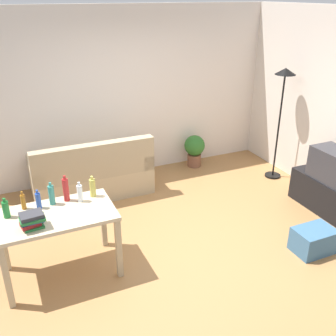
# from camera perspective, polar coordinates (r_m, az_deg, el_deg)

# --- Properties ---
(ground_plane) EXTENTS (5.20, 4.40, 0.02)m
(ground_plane) POSITION_cam_1_polar(r_m,az_deg,el_deg) (4.99, 1.29, -10.37)
(ground_plane) COLOR #9E7042
(wall_rear) EXTENTS (5.20, 0.10, 2.70)m
(wall_rear) POSITION_cam_1_polar(r_m,az_deg,el_deg) (6.33, -7.18, 10.72)
(wall_rear) COLOR silver
(wall_rear) RESTS_ON ground_plane
(couch) EXTENTS (1.75, 0.84, 0.92)m
(couch) POSITION_cam_1_polar(r_m,az_deg,el_deg) (5.96, -11.14, -1.14)
(couch) COLOR tan
(couch) RESTS_ON ground_plane
(tv_stand) EXTENTS (0.44, 1.10, 0.48)m
(tv_stand) POSITION_cam_1_polar(r_m,az_deg,el_deg) (5.90, 22.60, -3.70)
(tv_stand) COLOR black
(tv_stand) RESTS_ON ground_plane
(tv) EXTENTS (0.41, 0.60, 0.44)m
(tv) POSITION_cam_1_polar(r_m,az_deg,el_deg) (5.71, 23.36, 0.38)
(tv) COLOR #2D2D33
(tv) RESTS_ON tv_stand
(torchiere_lamp) EXTENTS (0.32, 0.32, 1.81)m
(torchiere_lamp) POSITION_cam_1_polar(r_m,az_deg,el_deg) (6.32, 16.61, 10.45)
(torchiere_lamp) COLOR black
(torchiere_lamp) RESTS_ON ground_plane
(desk) EXTENTS (1.20, 0.71, 0.76)m
(desk) POSITION_cam_1_polar(r_m,az_deg,el_deg) (4.24, -16.09, -7.75)
(desk) COLOR #C6B28E
(desk) RESTS_ON ground_plane
(potted_plant) EXTENTS (0.36, 0.36, 0.57)m
(potted_plant) POSITION_cam_1_polar(r_m,az_deg,el_deg) (6.82, 3.94, 2.88)
(potted_plant) COLOR brown
(potted_plant) RESTS_ON ground_plane
(storage_box) EXTENTS (0.48, 0.34, 0.30)m
(storage_box) POSITION_cam_1_polar(r_m,az_deg,el_deg) (4.99, 20.74, -9.96)
(storage_box) COLOR #386084
(storage_box) RESTS_ON ground_plane
(bottle_green) EXTENTS (0.07, 0.07, 0.22)m
(bottle_green) POSITION_cam_1_polar(r_m,az_deg,el_deg) (4.24, -22.85, -5.64)
(bottle_green) COLOR #1E722D
(bottle_green) RESTS_ON desk
(bottle_amber) EXTENTS (0.05, 0.05, 0.20)m
(bottle_amber) POSITION_cam_1_polar(r_m,az_deg,el_deg) (4.33, -20.63, -4.67)
(bottle_amber) COLOR #9E6019
(bottle_amber) RESTS_ON desk
(bottle_blue) EXTENTS (0.06, 0.06, 0.22)m
(bottle_blue) POSITION_cam_1_polar(r_m,az_deg,el_deg) (4.29, -18.63, -4.57)
(bottle_blue) COLOR #2347A3
(bottle_blue) RESTS_ON desk
(bottle_tall) EXTENTS (0.06, 0.06, 0.26)m
(bottle_tall) POSITION_cam_1_polar(r_m,az_deg,el_deg) (4.32, -16.84, -3.81)
(bottle_tall) COLOR teal
(bottle_tall) RESTS_ON desk
(bottle_red) EXTENTS (0.07, 0.07, 0.30)m
(bottle_red) POSITION_cam_1_polar(r_m,az_deg,el_deg) (4.34, -14.88, -3.09)
(bottle_red) COLOR #AD2323
(bottle_red) RESTS_ON desk
(bottle_clear) EXTENTS (0.06, 0.06, 0.23)m
(bottle_clear) POSITION_cam_1_polar(r_m,az_deg,el_deg) (4.30, -12.91, -3.63)
(bottle_clear) COLOR silver
(bottle_clear) RESTS_ON desk
(bottle_squat) EXTENTS (0.07, 0.07, 0.25)m
(bottle_squat) POSITION_cam_1_polar(r_m,az_deg,el_deg) (4.38, -11.09, -2.84)
(bottle_squat) COLOR #BCB24C
(bottle_squat) RESTS_ON desk
(book_stack) EXTENTS (0.25, 0.19, 0.16)m
(book_stack) POSITION_cam_1_polar(r_m,az_deg,el_deg) (3.97, -19.49, -7.28)
(book_stack) COLOR #236B33
(book_stack) RESTS_ON desk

